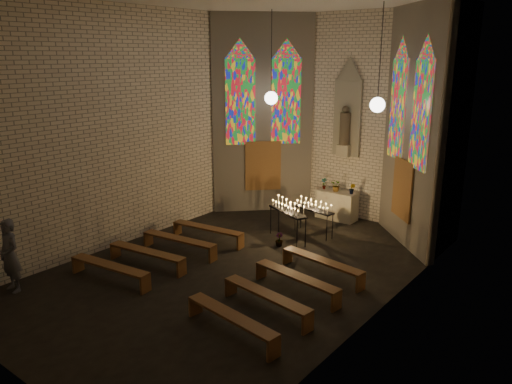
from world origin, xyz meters
TOP-DOWN VIEW (x-y plane):
  - floor at (0.00, 0.00)m, footprint 12.00×12.00m
  - room at (-0.00, 3.37)m, footprint 8.22×12.43m
  - altar at (0.00, 5.45)m, footprint 1.40×0.60m
  - flower_vase_left at (-0.55, 5.46)m, footprint 0.22×0.15m
  - flower_vase_center at (-0.03, 5.43)m, footprint 0.47×0.43m
  - flower_vase_right at (0.55, 5.47)m, footprint 0.23×0.19m
  - aisle_flower_pot at (-0.08, 2.10)m, footprint 0.26×0.26m
  - votive_stand_left at (-0.18, 2.67)m, footprint 1.64×0.98m
  - votive_stand_right at (0.19, 3.60)m, footprint 1.49×0.60m
  - pew_left_0 at (-2.04, 1.04)m, footprint 2.48×0.65m
  - pew_right_0 at (2.04, 1.04)m, footprint 2.48×0.65m
  - pew_left_1 at (-2.04, -0.16)m, footprint 2.48×0.65m
  - pew_right_1 at (2.04, -0.16)m, footprint 2.48×0.65m
  - pew_left_2 at (-2.04, -1.36)m, footprint 2.48×0.65m
  - pew_right_2 at (2.04, -1.36)m, footprint 2.48×0.65m
  - pew_left_3 at (-2.04, -2.56)m, footprint 2.48×0.65m
  - pew_right_3 at (2.04, -2.56)m, footprint 2.48×0.65m
  - visitor at (-3.50, -4.32)m, footprint 0.67×0.45m

SIDE VIEW (x-z plane):
  - floor at x=0.00m, z-range 0.00..0.00m
  - aisle_flower_pot at x=-0.08m, z-range 0.00..0.41m
  - pew_left_0 at x=-2.04m, z-range 0.15..0.62m
  - pew_right_0 at x=2.04m, z-range 0.15..0.62m
  - pew_left_1 at x=-2.04m, z-range 0.15..0.62m
  - pew_right_1 at x=2.04m, z-range 0.15..0.62m
  - pew_left_2 at x=-2.04m, z-range 0.15..0.62m
  - pew_right_2 at x=2.04m, z-range 0.15..0.62m
  - pew_left_3 at x=-2.04m, z-range 0.15..0.62m
  - pew_right_3 at x=2.04m, z-range 0.15..0.62m
  - altar at x=0.00m, z-range 0.00..1.00m
  - visitor at x=-3.50m, z-range 0.00..1.83m
  - votive_stand_right at x=0.19m, z-range 0.38..1.45m
  - votive_stand_left at x=-0.18m, z-range 0.43..1.62m
  - flower_vase_right at x=0.55m, z-range 1.00..1.38m
  - flower_vase_left at x=-0.55m, z-range 1.00..1.40m
  - flower_vase_center at x=-0.03m, z-range 1.00..1.44m
  - room at x=0.00m, z-range 0.21..7.22m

